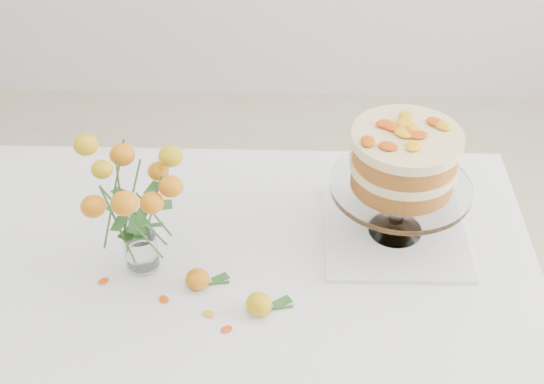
% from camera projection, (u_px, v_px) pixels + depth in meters
% --- Properties ---
extents(table, '(1.43, 0.93, 0.76)m').
position_uv_depth(table, '(225.00, 294.00, 1.74)').
color(table, tan).
rests_on(table, ground).
extents(napkin, '(0.34, 0.34, 0.01)m').
position_uv_depth(napkin, '(394.00, 232.00, 1.78)').
color(napkin, silver).
rests_on(napkin, table).
extents(cake_stand, '(0.32, 0.32, 0.29)m').
position_uv_depth(cake_stand, '(404.00, 165.00, 1.66)').
color(cake_stand, white).
rests_on(cake_stand, napkin).
extents(rose_vase, '(0.29, 0.29, 0.37)m').
position_uv_depth(rose_vase, '(133.00, 191.00, 1.56)').
color(rose_vase, white).
rests_on(rose_vase, table).
extents(loose_rose_near, '(0.10, 0.06, 0.05)m').
position_uv_depth(loose_rose_near, '(259.00, 304.00, 1.58)').
color(loose_rose_near, gold).
rests_on(loose_rose_near, table).
extents(loose_rose_far, '(0.09, 0.05, 0.04)m').
position_uv_depth(loose_rose_far, '(198.00, 279.00, 1.64)').
color(loose_rose_far, '#BA5E09').
rests_on(loose_rose_far, table).
extents(stray_petal_a, '(0.03, 0.02, 0.00)m').
position_uv_depth(stray_petal_a, '(164.00, 299.00, 1.62)').
color(stray_petal_a, '#FFAD10').
rests_on(stray_petal_a, table).
extents(stray_petal_b, '(0.03, 0.02, 0.00)m').
position_uv_depth(stray_petal_b, '(209.00, 314.00, 1.58)').
color(stray_petal_b, '#FFAD10').
rests_on(stray_petal_b, table).
extents(stray_petal_c, '(0.03, 0.02, 0.00)m').
position_uv_depth(stray_petal_c, '(226.00, 329.00, 1.55)').
color(stray_petal_c, '#FFAD10').
rests_on(stray_petal_c, table).
extents(stray_petal_d, '(0.03, 0.02, 0.00)m').
position_uv_depth(stray_petal_d, '(104.00, 281.00, 1.66)').
color(stray_petal_d, '#FFAD10').
rests_on(stray_petal_d, table).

